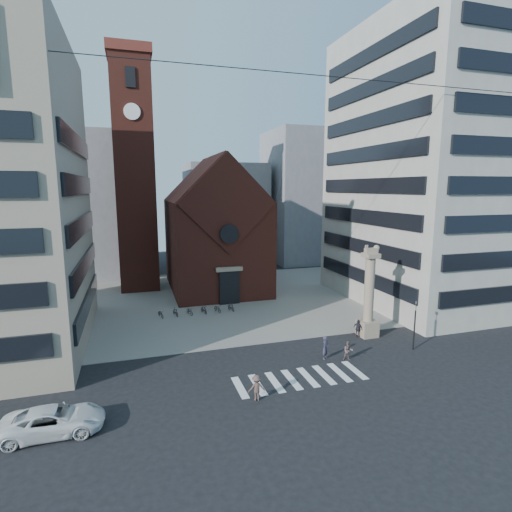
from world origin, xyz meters
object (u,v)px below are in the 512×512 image
Objects in this scene: pedestrian_2 at (358,328)px; scooter_0 at (161,314)px; lion_column at (369,300)px; pedestrian_1 at (348,351)px; pedestrian_0 at (325,348)px; traffic_light at (415,324)px; white_car at (53,421)px.

scooter_0 is at bearing 34.17° from pedestrian_2.
lion_column reaches higher than pedestrian_1.
pedestrian_0 is 1.83m from pedestrian_1.
traffic_light is at bearing -43.76° from pedestrian_0.
pedestrian_2 is at bearing 180.00° from lion_column.
pedestrian_1 is at bearing 117.78° from pedestrian_2.
white_car is 3.31× the size of pedestrian_2.
pedestrian_2 is (-3.00, 4.00, -1.45)m from traffic_light.
traffic_light is at bearing 22.00° from pedestrian_1.
pedestrian_0 is (-8.12, 0.55, -1.33)m from traffic_light.
pedestrian_2 is (-1.01, 0.00, -2.62)m from lion_column.
pedestrian_2 reaches higher than scooter_0.
pedestrian_0 is at bearing 101.13° from pedestrian_2.
pedestrian_0 is 1.19× the size of pedestrian_1.
pedestrian_2 is at bearing 126.87° from traffic_light.
pedestrian_2 is at bearing -71.44° from white_car.
lion_column reaches higher than white_car.
pedestrian_1 is (20.97, 3.71, 0.03)m from white_car.
traffic_light is 2.24× the size of pedestrian_0.
scooter_0 is (-13.73, 15.41, -0.35)m from pedestrian_1.
pedestrian_1 reaches higher than scooter_0.
lion_column reaches higher than traffic_light.
lion_column is 2.81m from pedestrian_2.
pedestrian_0 is at bearing -66.11° from scooter_0.
scooter_0 is (-18.22, 11.16, -3.01)m from lion_column.
pedestrian_2 reaches higher than pedestrian_1.
traffic_light reaches higher than scooter_0.
white_car is 20.45m from scooter_0.
traffic_light reaches higher than white_car.
pedestrian_0 reaches higher than pedestrian_2.
pedestrian_2 is at bearing 70.44° from pedestrian_1.
pedestrian_1 is 1.06× the size of scooter_0.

